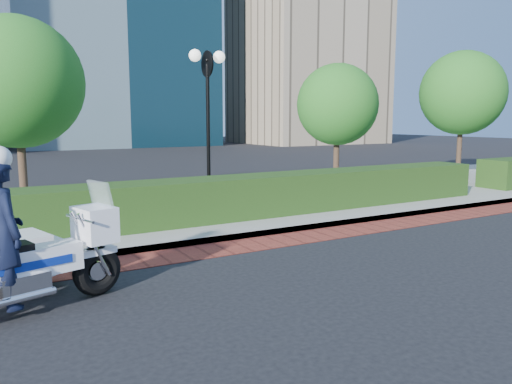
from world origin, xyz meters
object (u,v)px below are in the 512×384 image
police_motorcycle (4,254)px  tree_b (17,83)px  tree_c (337,105)px  lamppost (208,104)px  tree_d (462,93)px

police_motorcycle → tree_b: bearing=66.8°
tree_b → tree_c: tree_b is taller
lamppost → tree_b: bearing=163.9°
tree_b → police_motorcycle: 6.94m
police_motorcycle → tree_c: bearing=14.8°
tree_c → tree_d: tree_d is taller
tree_b → tree_d: bearing=0.0°
tree_c → tree_d: bearing=0.0°
tree_c → police_motorcycle: 12.78m
tree_b → police_motorcycle: bearing=-97.6°
tree_c → lamppost: bearing=-166.7°
police_motorcycle → lamppost: bearing=27.8°
lamppost → tree_d: (12.00, 1.30, 0.65)m
tree_d → tree_b: bearing=180.0°
tree_b → tree_d: size_ratio=0.95×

